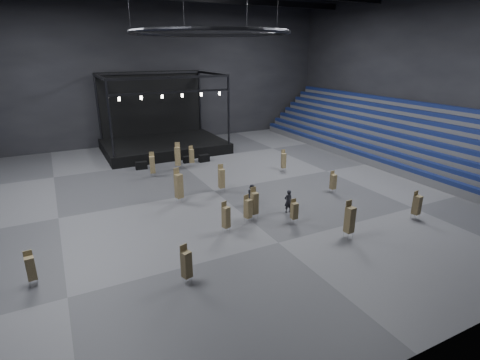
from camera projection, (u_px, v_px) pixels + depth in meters
name	position (u px, v px, depth m)	size (l,w,h in m)	color
floor	(214.00, 191.00, 32.94)	(50.00, 50.00, 0.00)	#4A4A4D
wall_back	(148.00, 73.00, 47.65)	(50.00, 0.20, 18.00)	black
wall_front	(460.00, 139.00, 12.29)	(50.00, 0.20, 18.00)	black
wall_right	(424.00, 77.00, 40.65)	(0.20, 42.00, 18.00)	black
bleachers_right	(401.00, 144.00, 42.17)	(7.20, 40.00, 6.40)	#4A4A4C
stage	(162.00, 138.00, 46.13)	(14.00, 10.00, 9.20)	black
truss_ring	(210.00, 33.00, 28.65)	(12.30, 12.30, 5.15)	black
flight_case_left	(141.00, 165.00, 38.84)	(1.18, 0.59, 0.79)	black
flight_case_mid	(188.00, 159.00, 41.11)	(1.10, 0.55, 0.73)	black
flight_case_right	(204.00, 158.00, 41.41)	(1.18, 0.59, 0.79)	black
chair_stack_0	(152.00, 164.00, 36.22)	(0.59, 0.59, 2.46)	silver
chair_stack_1	(333.00, 181.00, 32.22)	(0.44, 0.44, 1.95)	silver
chair_stack_2	(179.00, 185.00, 29.95)	(0.67, 0.67, 2.92)	silver
chair_stack_3	(191.00, 156.00, 39.64)	(0.50, 0.50, 2.18)	silver
chair_stack_4	(31.00, 268.00, 19.45)	(0.49, 0.49, 1.97)	silver
chair_stack_5	(417.00, 204.00, 27.11)	(0.57, 0.57, 2.15)	silver
chair_stack_6	(186.00, 264.00, 19.60)	(0.57, 0.57, 2.23)	silver
chair_stack_7	(178.00, 156.00, 38.45)	(0.71, 0.71, 2.82)	silver
chair_stack_8	(248.00, 208.00, 26.61)	(0.58, 0.58, 2.07)	silver
chair_stack_9	(284.00, 160.00, 37.94)	(0.49, 0.49, 2.24)	silver
chair_stack_10	(294.00, 210.00, 26.55)	(0.45, 0.45, 1.81)	silver
chair_stack_11	(254.00, 203.00, 27.21)	(0.48, 0.48, 2.40)	silver
chair_stack_12	(350.00, 219.00, 24.31)	(0.55, 0.55, 2.61)	silver
chair_stack_13	(221.00, 178.00, 32.30)	(0.52, 0.52, 2.49)	silver
chair_stack_14	(226.00, 217.00, 25.15)	(0.56, 0.56, 2.20)	silver
man_center	(288.00, 201.00, 28.35)	(0.66, 0.43, 1.80)	black
crew_member	(252.00, 196.00, 29.44)	(0.88, 0.69, 1.81)	black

